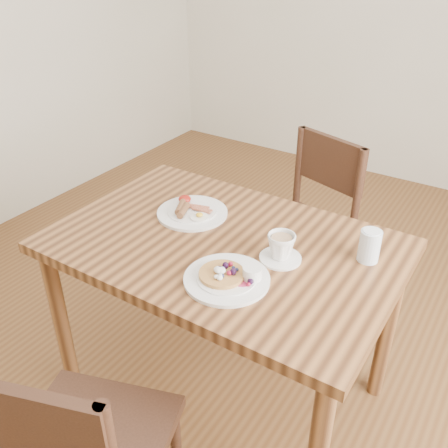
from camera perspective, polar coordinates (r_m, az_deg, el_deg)
name	(u,v)px	position (r m, az deg, el deg)	size (l,w,h in m)	color
ground	(224,389)	(2.24, 0.00, -18.31)	(5.00, 5.00, 0.00)	brown
dining_table	(224,264)	(1.80, 0.00, -4.62)	(1.20, 0.80, 0.75)	brown
chair_far	(306,221)	(2.41, 9.31, 0.38)	(0.53, 0.53, 0.88)	#3E2316
pancake_plate	(229,277)	(1.55, 0.52, -6.07)	(0.27, 0.27, 0.06)	white
breakfast_plate	(191,211)	(1.91, -3.76, 1.45)	(0.27, 0.27, 0.04)	white
teacup_saucer	(281,248)	(1.64, 6.53, -2.74)	(0.14, 0.14, 0.09)	white
water_glass	(370,246)	(1.69, 16.30, -2.41)	(0.07, 0.07, 0.11)	silver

